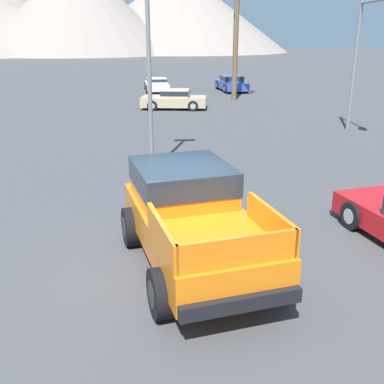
# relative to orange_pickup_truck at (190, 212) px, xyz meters

# --- Properties ---
(ground_plane) EXTENTS (320.00, 320.00, 0.00)m
(ground_plane) POSITION_rel_orange_pickup_truck_xyz_m (-0.21, -0.03, -1.08)
(ground_plane) COLOR #424244
(orange_pickup_truck) EXTENTS (3.19, 5.14, 1.91)m
(orange_pickup_truck) POSITION_rel_orange_pickup_truck_xyz_m (0.00, 0.00, 0.00)
(orange_pickup_truck) COLOR orange
(orange_pickup_truck) RESTS_ON ground_plane
(parked_car_white) EXTENTS (2.20, 4.32, 1.05)m
(parked_car_white) POSITION_rel_orange_pickup_truck_xyz_m (-1.11, 29.57, -0.54)
(parked_car_white) COLOR white
(parked_car_white) RESTS_ON ground_plane
(parked_car_tan) EXTENTS (4.22, 2.31, 1.19)m
(parked_car_tan) POSITION_rel_orange_pickup_truck_xyz_m (0.13, 20.13, -0.48)
(parked_car_tan) COLOR tan
(parked_car_tan) RESTS_ON ground_plane
(parked_car_blue) EXTENTS (2.33, 4.61, 1.24)m
(parked_car_blue) POSITION_rel_orange_pickup_truck_xyz_m (5.05, 29.26, -0.45)
(parked_car_blue) COLOR #334C9E
(parked_car_blue) RESTS_ON ground_plane
(traffic_light_main) EXTENTS (0.38, 3.40, 6.01)m
(traffic_light_main) POSITION_rel_orange_pickup_truck_xyz_m (8.43, 11.73, 3.08)
(traffic_light_main) COLOR slate
(traffic_light_main) RESTS_ON ground_plane
(street_lamp_post) EXTENTS (0.90, 0.24, 7.80)m
(street_lamp_post) POSITION_rel_orange_pickup_truck_xyz_m (-0.95, 6.57, 3.60)
(street_lamp_post) COLOR slate
(street_lamp_post) RESTS_ON ground_plane
(palm_tree_tall) EXTENTS (2.72, 2.95, 8.88)m
(palm_tree_tall) POSITION_rel_orange_pickup_truck_xyz_m (4.36, 23.88, 5.53)
(palm_tree_tall) COLOR brown
(palm_tree_tall) RESTS_ON ground_plane
(distant_mountain_range) EXTENTS (133.35, 76.45, 21.74)m
(distant_mountain_range) POSITION_rel_orange_pickup_truck_xyz_m (-36.67, 115.15, 8.63)
(distant_mountain_range) COLOR gray
(distant_mountain_range) RESTS_ON ground_plane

